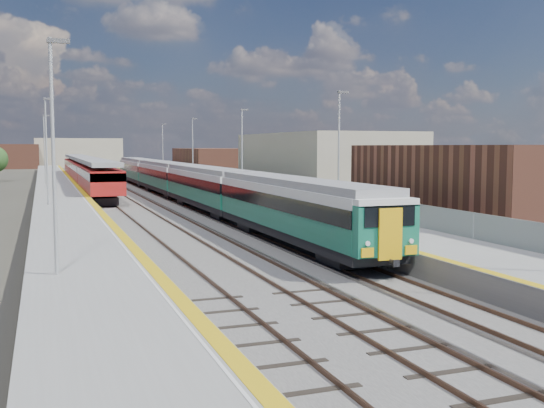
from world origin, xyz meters
TOP-DOWN VIEW (x-y plane):
  - ground at (0.00, 50.00)m, footprint 320.00×320.00m
  - ballast_bed at (-2.25, 52.50)m, footprint 10.50×155.00m
  - tracks at (-1.65, 54.18)m, footprint 8.96×160.00m
  - platform_right at (5.28, 52.49)m, footprint 4.70×155.00m
  - platform_left at (-9.05, 52.49)m, footprint 4.30×155.00m
  - buildings at (-18.12, 138.60)m, footprint 72.00×185.50m
  - green_train at (1.50, 44.19)m, footprint 2.66×74.07m
  - red_train at (-5.50, 68.95)m, footprint 2.90×58.79m
  - tree_d at (22.97, 57.61)m, footprint 4.47×4.47m

SIDE VIEW (x-z plane):
  - ground at x=0.00m, z-range 0.00..0.00m
  - ballast_bed at x=-2.25m, z-range 0.00..0.06m
  - tracks at x=-1.65m, z-range 0.02..0.19m
  - platform_left at x=-9.05m, z-range -3.74..4.78m
  - platform_right at x=5.28m, z-range -3.72..4.80m
  - green_train at x=1.50m, z-range 0.60..3.52m
  - red_train at x=-5.50m, z-range 0.33..3.99m
  - tree_d at x=22.97m, z-range 0.78..6.83m
  - buildings at x=-18.12m, z-range -9.30..30.70m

